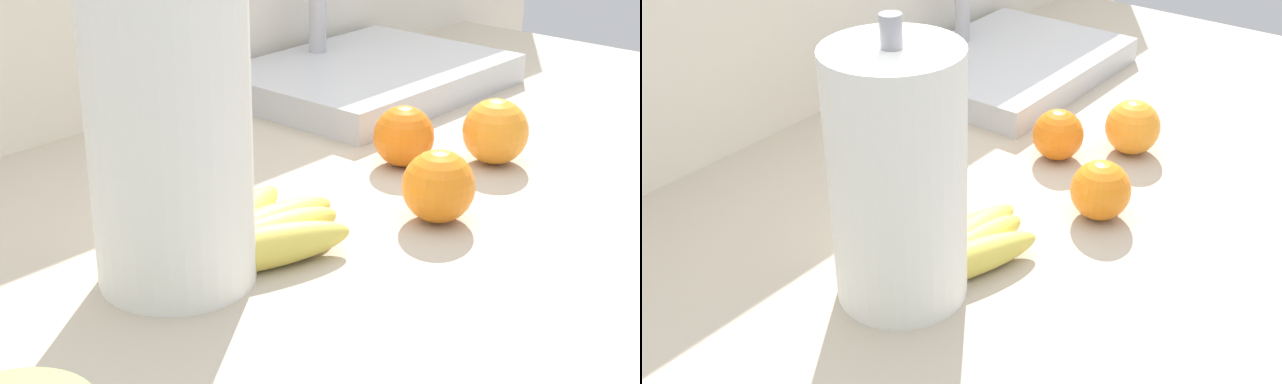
% 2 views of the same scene
% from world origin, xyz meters
% --- Properties ---
extents(wall_back, '(1.88, 0.06, 1.30)m').
position_xyz_m(wall_back, '(0.00, 0.40, 0.65)').
color(wall_back, silver).
rests_on(wall_back, ground).
extents(banana_bunch, '(0.21, 0.19, 0.04)m').
position_xyz_m(banana_bunch, '(-0.16, -0.01, 0.89)').
color(banana_bunch, '#D7C34C').
rests_on(banana_bunch, counter).
extents(orange_back_left, '(0.07, 0.07, 0.07)m').
position_xyz_m(orange_back_left, '(0.02, -0.09, 0.91)').
color(orange_back_left, orange).
rests_on(orange_back_left, counter).
extents(orange_front, '(0.07, 0.07, 0.07)m').
position_xyz_m(orange_front, '(0.11, 0.02, 0.91)').
color(orange_front, orange).
rests_on(orange_front, counter).
extents(orange_far_right, '(0.07, 0.07, 0.07)m').
position_xyz_m(orange_far_right, '(0.18, -0.05, 0.91)').
color(orange_far_right, orange).
rests_on(orange_far_right, counter).
extents(paper_towel_roll, '(0.13, 0.13, 0.29)m').
position_xyz_m(paper_towel_roll, '(-0.22, 0.00, 1.00)').
color(paper_towel_roll, white).
rests_on(paper_towel_roll, counter).
extents(sink_basin, '(0.36, 0.26, 0.19)m').
position_xyz_m(sink_basin, '(0.30, 0.22, 0.89)').
color(sink_basin, '#B7BABF').
rests_on(sink_basin, counter).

